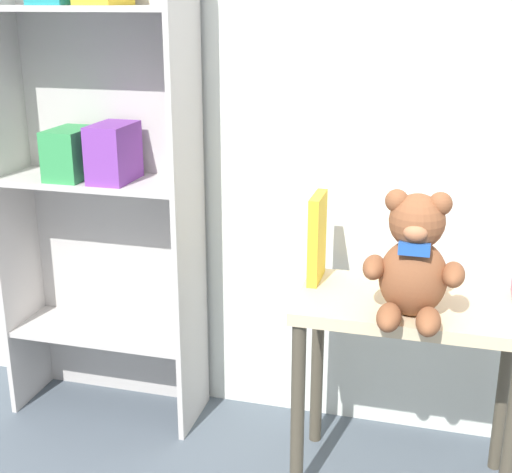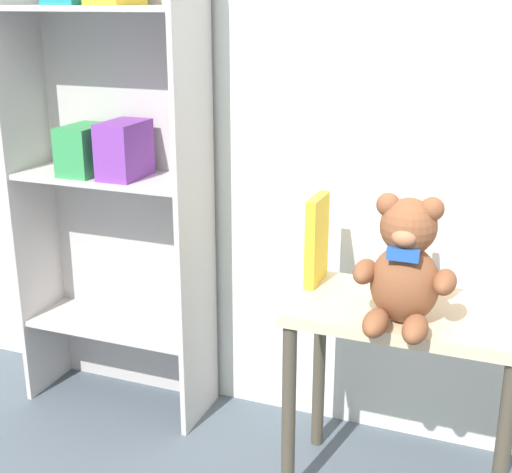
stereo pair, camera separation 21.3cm
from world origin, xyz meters
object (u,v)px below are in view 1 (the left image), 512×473
(teddy_bear, at_px, (414,261))
(book_standing_yellow, at_px, (317,238))
(display_table, at_px, (409,335))
(book_standing_orange, at_px, (416,254))
(bookshelf_side, at_px, (100,152))

(teddy_bear, distance_m, book_standing_yellow, 0.35)
(display_table, bearing_deg, book_standing_orange, 90.00)
(bookshelf_side, relative_size, book_standing_yellow, 6.39)
(bookshelf_side, distance_m, display_table, 1.15)
(bookshelf_side, xyz_separation_m, display_table, (1.04, -0.20, -0.44))
(book_standing_yellow, height_order, book_standing_orange, book_standing_yellow)
(bookshelf_side, distance_m, teddy_bear, 1.10)
(bookshelf_side, height_order, teddy_bear, bookshelf_side)
(bookshelf_side, xyz_separation_m, teddy_bear, (1.05, -0.31, -0.17))
(display_table, xyz_separation_m, book_standing_orange, (-0.00, 0.10, 0.21))
(bookshelf_side, height_order, book_standing_orange, bookshelf_side)
(display_table, relative_size, book_standing_orange, 3.11)
(book_standing_orange, bearing_deg, bookshelf_side, 177.65)
(teddy_bear, height_order, book_standing_yellow, teddy_bear)
(bookshelf_side, bearing_deg, display_table, -10.83)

